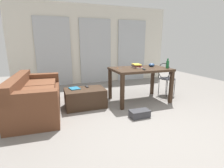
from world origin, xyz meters
The scene contains 15 objects.
ground_plane centered at (0.00, 1.41, 0.00)m, with size 8.70×8.70×0.00m, color gray.
wall_back centered at (0.00, 3.62, 1.27)m, with size 5.23×0.10×2.54m, color silver.
curtains centered at (0.00, 3.54, 1.05)m, with size 3.72×0.03×2.10m.
couch centered at (-1.78, 1.37, 0.31)m, with size 0.91×1.78×0.73m.
coffee_table centered at (-0.81, 1.36, 0.20)m, with size 0.83×0.55×0.39m.
craft_table centered at (0.47, 1.33, 0.67)m, with size 1.30×0.86×0.78m.
wire_chair centered at (1.30, 1.48, 0.52)m, with size 0.40×0.42×0.85m.
bottle_near centered at (1.05, 1.11, 0.87)m, with size 0.07×0.07×0.22m.
bowl centered at (0.85, 1.45, 0.82)m, with size 0.15×0.15×0.08m, color #2D4C7A.
book_stack centered at (0.42, 1.41, 0.82)m, with size 0.22×0.29×0.09m.
tv_remote_on_table centered at (0.42, 1.08, 0.79)m, with size 0.04×0.15×0.02m, color #232326.
scissors centered at (-0.01, 1.43, 0.78)m, with size 0.11×0.06×0.00m.
tv_remote_primary centered at (-0.74, 1.52, 0.40)m, with size 0.05×0.14×0.02m, color #232326.
magazine centered at (-1.01, 1.46, 0.40)m, with size 0.19×0.23×0.02m, color #1E668C.
shoebox centered at (0.03, 0.49, 0.07)m, with size 0.37×0.21×0.13m.
Camera 1 is at (-1.43, -2.05, 1.34)m, focal length 27.05 mm.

